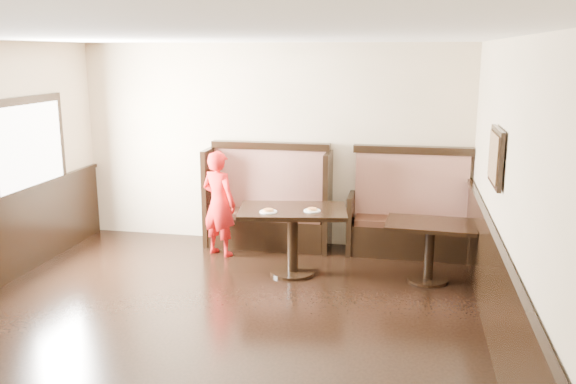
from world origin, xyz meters
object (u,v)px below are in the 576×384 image
(booth_neighbor, at_px, (410,219))
(child, at_px, (219,203))
(table_neighbor, at_px, (430,237))
(table_main, at_px, (293,224))
(booth_main, at_px, (269,209))

(booth_neighbor, height_order, child, booth_neighbor)
(table_neighbor, bearing_deg, table_main, -174.44)
(booth_neighbor, relative_size, table_neighbor, 1.54)
(booth_main, xyz_separation_m, table_neighbor, (2.19, -1.00, 0.01))
(table_main, xyz_separation_m, child, (-1.10, 0.52, 0.08))
(child, bearing_deg, table_main, 176.89)
(table_neighbor, distance_m, child, 2.78)
(booth_neighbor, xyz_separation_m, child, (-2.50, -0.55, 0.23))
(table_main, relative_size, child, 0.99)
(table_neighbor, bearing_deg, booth_main, 158.55)
(table_main, bearing_deg, table_neighbor, -6.73)
(table_main, xyz_separation_m, table_neighbor, (1.64, 0.07, -0.09))
(booth_neighbor, distance_m, table_main, 1.77)
(table_main, distance_m, child, 1.22)
(booth_neighbor, distance_m, table_neighbor, 1.02)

